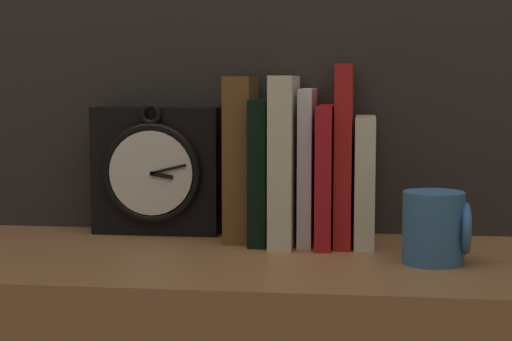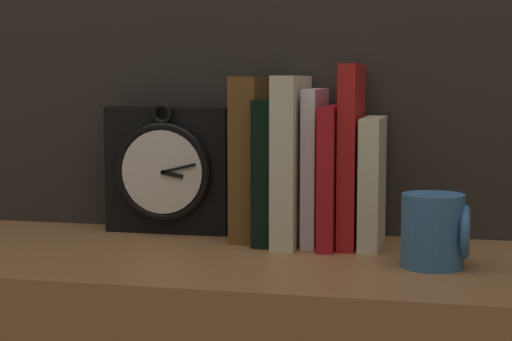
# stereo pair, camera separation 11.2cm
# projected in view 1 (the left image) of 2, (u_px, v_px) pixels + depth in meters

# --- Properties ---
(clock) EXTENTS (0.19, 0.07, 0.20)m
(clock) POSITION_uv_depth(u_px,v_px,m) (156.00, 171.00, 1.29)
(clock) COLOR black
(clock) RESTS_ON bookshelf
(book_slot0_brown) EXTENTS (0.04, 0.11, 0.24)m
(book_slot0_brown) POSITION_uv_depth(u_px,v_px,m) (241.00, 158.00, 1.25)
(book_slot0_brown) COLOR brown
(book_slot0_brown) RESTS_ON bookshelf
(book_slot1_black) EXTENTS (0.03, 0.13, 0.21)m
(book_slot1_black) POSITION_uv_depth(u_px,v_px,m) (262.00, 170.00, 1.24)
(book_slot1_black) COLOR black
(book_slot1_black) RESTS_ON bookshelf
(book_slot2_cream) EXTENTS (0.03, 0.15, 0.24)m
(book_slot2_cream) POSITION_uv_depth(u_px,v_px,m) (284.00, 160.00, 1.22)
(book_slot2_cream) COLOR beige
(book_slot2_cream) RESTS_ON bookshelf
(book_slot3_white) EXTENTS (0.02, 0.13, 0.22)m
(book_slot3_white) POSITION_uv_depth(u_px,v_px,m) (307.00, 166.00, 1.23)
(book_slot3_white) COLOR silver
(book_slot3_white) RESTS_ON bookshelf
(book_slot4_red) EXTENTS (0.02, 0.15, 0.20)m
(book_slot4_red) POSITION_uv_depth(u_px,v_px,m) (325.00, 175.00, 1.22)
(book_slot4_red) COLOR #B21720
(book_slot4_red) RESTS_ON bookshelf
(book_slot5_red) EXTENTS (0.02, 0.13, 0.26)m
(book_slot5_red) POSITION_uv_depth(u_px,v_px,m) (344.00, 154.00, 1.22)
(book_slot5_red) COLOR #B31B1A
(book_slot5_red) RESTS_ON bookshelf
(book_slot6_cream) EXTENTS (0.03, 0.14, 0.18)m
(book_slot6_cream) POSITION_uv_depth(u_px,v_px,m) (365.00, 180.00, 1.22)
(book_slot6_cream) COLOR beige
(book_slot6_cream) RESTS_ON bookshelf
(mug) EXTENTS (0.08, 0.08, 0.09)m
(mug) POSITION_uv_depth(u_px,v_px,m) (436.00, 228.00, 1.09)
(mug) COLOR teal
(mug) RESTS_ON bookshelf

